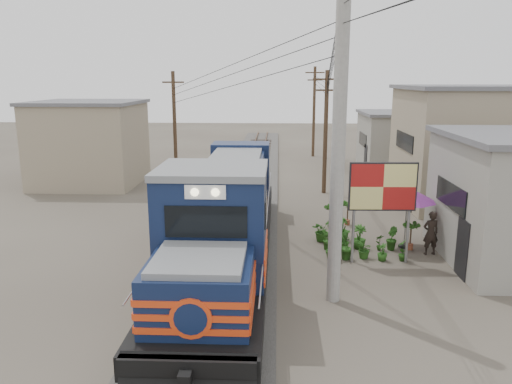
{
  "coord_description": "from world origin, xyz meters",
  "views": [
    {
      "loc": [
        1.79,
        -14.61,
        6.57
      ],
      "look_at": [
        0.95,
        4.44,
        2.2
      ],
      "focal_mm": 35.0,
      "sensor_mm": 36.0,
      "label": 1
    }
  ],
  "objects_px": {
    "locomotive": "(227,216)",
    "market_umbrella": "(408,194)",
    "vendor": "(431,233)",
    "billboard": "(383,189)"
  },
  "relations": [
    {
      "from": "locomotive",
      "to": "billboard",
      "type": "distance_m",
      "value": 5.6
    },
    {
      "from": "locomotive",
      "to": "market_umbrella",
      "type": "distance_m",
      "value": 7.13
    },
    {
      "from": "billboard",
      "to": "vendor",
      "type": "bearing_deg",
      "value": 22.54
    },
    {
      "from": "market_umbrella",
      "to": "vendor",
      "type": "distance_m",
      "value": 1.7
    },
    {
      "from": "billboard",
      "to": "market_umbrella",
      "type": "distance_m",
      "value": 2.24
    },
    {
      "from": "locomotive",
      "to": "vendor",
      "type": "relative_size",
      "value": 9.69
    },
    {
      "from": "locomotive",
      "to": "billboard",
      "type": "xyz_separation_m",
      "value": [
        5.51,
        0.28,
        0.96
      ]
    },
    {
      "from": "billboard",
      "to": "vendor",
      "type": "relative_size",
      "value": 2.18
    },
    {
      "from": "locomotive",
      "to": "market_umbrella",
      "type": "height_order",
      "value": "locomotive"
    },
    {
      "from": "vendor",
      "to": "locomotive",
      "type": "bearing_deg",
      "value": -0.79
    }
  ]
}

